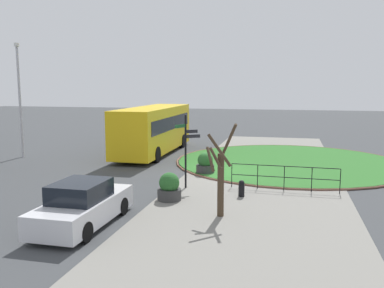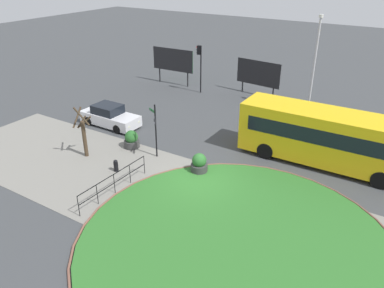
{
  "view_description": "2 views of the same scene",
  "coord_description": "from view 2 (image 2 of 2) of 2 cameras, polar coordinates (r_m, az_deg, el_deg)",
  "views": [
    {
      "loc": [
        -21.71,
        -3.43,
        4.7
      ],
      "look_at": [
        -0.78,
        1.56,
        1.63
      ],
      "focal_mm": 38.61,
      "sensor_mm": 36.0,
      "label": 1
    },
    {
      "loc": [
        9.0,
        -15.25,
        11.01
      ],
      "look_at": [
        -1.33,
        1.32,
        1.41
      ],
      "focal_mm": 35.61,
      "sensor_mm": 36.0,
      "label": 2
    }
  ],
  "objects": [
    {
      "name": "railing_grass_edge",
      "position": [
        19.94,
        -11.59,
        -5.47
      ],
      "size": [
        0.17,
        4.78,
        1.13
      ],
      "rotation": [
        0.0,
        0.0,
        4.68
      ],
      "color": "black",
      "rests_on": "ground"
    },
    {
      "name": "signpost_directional",
      "position": [
        22.64,
        -5.51,
        2.48
      ],
      "size": [
        1.06,
        0.91,
        3.4
      ],
      "color": "black",
      "rests_on": "ground"
    },
    {
      "name": "billboard_left",
      "position": [
        34.22,
        9.93,
        10.37
      ],
      "size": [
        4.19,
        0.6,
        3.03
      ],
      "rotation": [
        0.0,
        0.0,
        -0.11
      ],
      "color": "black",
      "rests_on": "ground"
    },
    {
      "name": "sidewalk_paving",
      "position": [
        19.39,
        -1.94,
        -8.39
      ],
      "size": [
        32.0,
        7.91,
        0.02
      ],
      "primitive_type": "cube",
      "color": "gray",
      "rests_on": "ground"
    },
    {
      "name": "planter_kerbside",
      "position": [
        24.6,
        -9.03,
        0.6
      ],
      "size": [
        0.99,
        0.99,
        1.16
      ],
      "color": "#383838",
      "rests_on": "ground"
    },
    {
      "name": "grass_kerb_ring",
      "position": [
        16.89,
        6.57,
        -14.46
      ],
      "size": [
        13.88,
        13.88,
        0.11
      ],
      "primitive_type": "torus",
      "color": "brown",
      "rests_on": "ground"
    },
    {
      "name": "bollard_foreground",
      "position": [
        22.1,
        -11.33,
        -3.16
      ],
      "size": [
        0.26,
        0.26,
        0.73
      ],
      "color": "black",
      "rests_on": "ground"
    },
    {
      "name": "street_tree_bare",
      "position": [
        23.73,
        -15.93,
        1.55
      ],
      "size": [
        1.16,
        1.17,
        3.38
      ],
      "color": "#423323",
      "rests_on": "ground"
    },
    {
      "name": "billboard_right",
      "position": [
        36.67,
        -2.86,
        12.42
      ],
      "size": [
        4.33,
        0.29,
        3.42
      ],
      "rotation": [
        0.0,
        0.0,
        0.04
      ],
      "color": "black",
      "rests_on": "ground"
    },
    {
      "name": "traffic_light_near",
      "position": [
        34.04,
        1.14,
        12.66
      ],
      "size": [
        0.49,
        0.29,
        4.19
      ],
      "rotation": [
        0.0,
        0.0,
        3.25
      ],
      "color": "black",
      "rests_on": "ground"
    },
    {
      "name": "lamppost_tall",
      "position": [
        30.61,
        17.89,
        11.65
      ],
      "size": [
        0.32,
        0.32,
        7.37
      ],
      "color": "#B7B7BC",
      "rests_on": "ground"
    },
    {
      "name": "ground",
      "position": [
        20.85,
        1.2,
        -5.71
      ],
      "size": [
        120.0,
        120.0,
        0.0
      ],
      "primitive_type": "plane",
      "color": "#3D3F42"
    },
    {
      "name": "car_near_lane",
      "position": [
        28.13,
        -12.22,
        4.06
      ],
      "size": [
        4.5,
        1.84,
        1.55
      ],
      "rotation": [
        0.0,
        0.0,
        -0.01
      ],
      "color": "silver",
      "rests_on": "ground"
    },
    {
      "name": "grass_island",
      "position": [
        16.89,
        6.57,
        -14.47
      ],
      "size": [
        13.57,
        13.57,
        0.1
      ],
      "primitive_type": "cylinder",
      "color": "#2D6B28",
      "rests_on": "ground"
    },
    {
      "name": "planter_near_signpost",
      "position": [
        21.49,
        1.09,
        -3.02
      ],
      "size": [
        0.96,
        0.96,
        1.17
      ],
      "color": "#383838",
      "rests_on": "ground"
    },
    {
      "name": "bus_yellow",
      "position": [
        23.21,
        19.65,
        0.99
      ],
      "size": [
        10.07,
        2.74,
        3.21
      ],
      "rotation": [
        0.0,
        0.0,
        0.01
      ],
      "color": "yellow",
      "rests_on": "ground"
    }
  ]
}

